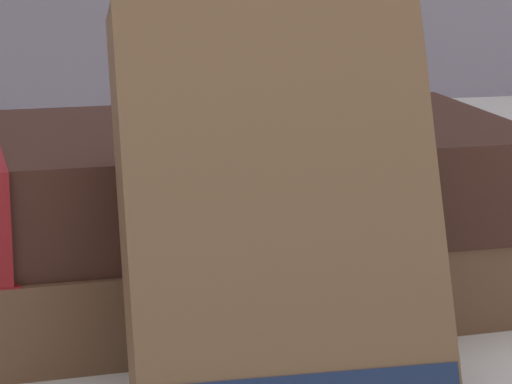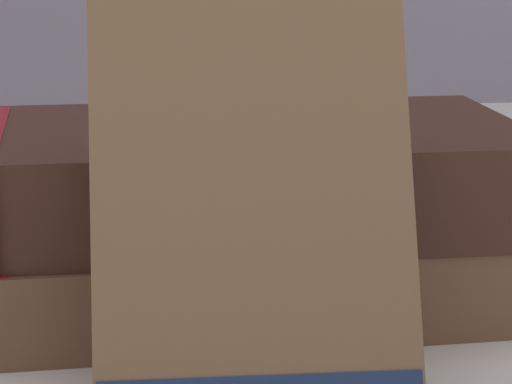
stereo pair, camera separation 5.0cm
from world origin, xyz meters
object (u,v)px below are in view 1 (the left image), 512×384
(book_flat_top, at_px, (231,175))
(pocket_watch, at_px, (327,120))
(book_flat_bottom, at_px, (234,262))
(book_leaning_front, at_px, (281,222))

(book_flat_top, bearing_deg, pocket_watch, -21.46)
(book_flat_bottom, height_order, pocket_watch, pocket_watch)
(pocket_watch, bearing_deg, book_flat_bottom, 161.36)
(book_flat_top, height_order, pocket_watch, pocket_watch)
(book_flat_bottom, xyz_separation_m, book_leaning_front, (-0.00, -0.10, 0.04))
(book_flat_top, bearing_deg, book_flat_bottom, -22.04)
(book_flat_bottom, bearing_deg, pocket_watch, -23.06)
(book_flat_bottom, bearing_deg, book_leaning_front, -97.00)
(book_flat_bottom, distance_m, book_flat_top, 0.04)
(book_flat_bottom, relative_size, book_flat_top, 1.02)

